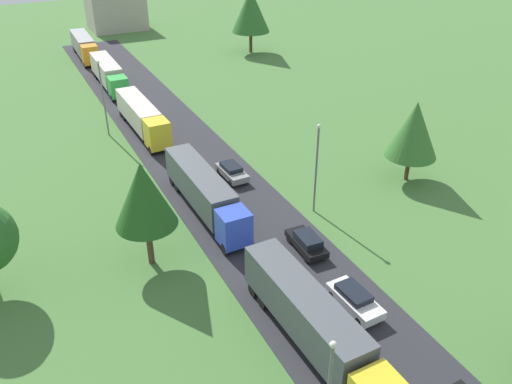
# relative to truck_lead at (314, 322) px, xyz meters

# --- Properties ---
(road) EXTENTS (10.00, 140.00, 0.06)m
(road) POSITION_rel_truck_lead_xyz_m (2.54, 12.46, -2.17)
(road) COLOR #2B2B30
(road) RESTS_ON ground
(lane_marking_centre) EXTENTS (0.16, 123.89, 0.01)m
(lane_marking_centre) POSITION_rel_truck_lead_xyz_m (2.54, 9.74, -2.13)
(lane_marking_centre) COLOR white
(lane_marking_centre) RESTS_ON road
(truck_lead) EXTENTS (2.83, 14.84, 3.75)m
(truck_lead) POSITION_rel_truck_lead_xyz_m (0.00, 0.00, 0.00)
(truck_lead) COLOR yellow
(truck_lead) RESTS_ON road
(truck_second) EXTENTS (2.58, 14.25, 3.68)m
(truck_second) POSITION_rel_truck_lead_xyz_m (-0.04, 18.31, -0.02)
(truck_second) COLOR blue
(truck_second) RESTS_ON road
(truck_third) EXTENTS (2.69, 13.85, 3.54)m
(truck_third) POSITION_rel_truck_lead_xyz_m (-0.04, 38.11, -0.09)
(truck_third) COLOR yellow
(truck_third) RESTS_ON road
(truck_fourth) EXTENTS (2.58, 13.68, 3.58)m
(truck_fourth) POSITION_rel_truck_lead_xyz_m (0.22, 56.27, -0.09)
(truck_fourth) COLOR green
(truck_fourth) RESTS_ON road
(truck_fifth) EXTENTS (2.76, 12.85, 3.60)m
(truck_fifth) POSITION_rel_truck_lead_xyz_m (-0.03, 72.84, -0.06)
(truck_fifth) COLOR orange
(truck_fifth) RESTS_ON road
(car_second) EXTENTS (2.06, 4.57, 1.44)m
(car_second) POSITION_rel_truck_lead_xyz_m (4.56, 1.84, -1.37)
(car_second) COLOR white
(car_second) RESTS_ON road
(car_third) EXTENTS (1.98, 4.37, 1.47)m
(car_third) POSITION_rel_truck_lead_xyz_m (5.12, 9.16, -1.37)
(car_third) COLOR black
(car_third) RESTS_ON road
(car_fourth) EXTENTS (1.97, 4.28, 1.41)m
(car_fourth) POSITION_rel_truck_lead_xyz_m (4.72, 22.99, -1.39)
(car_fourth) COLOR gray
(car_fourth) RESTS_ON road
(lamppost_second) EXTENTS (0.36, 0.36, 8.56)m
(lamppost_second) POSITION_rel_truck_lead_xyz_m (8.84, 14.03, 2.56)
(lamppost_second) COLOR slate
(lamppost_second) RESTS_ON ground
(lamppost_third) EXTENTS (0.36, 0.36, 8.97)m
(lamppost_third) POSITION_rel_truck_lead_xyz_m (-3.96, 39.29, 2.77)
(lamppost_third) COLOR slate
(lamppost_third) RESTS_ON ground
(tree_oak) EXTENTS (5.08, 5.08, 8.26)m
(tree_oak) POSITION_rel_truck_lead_xyz_m (20.39, 14.96, 3.26)
(tree_oak) COLOR #513823
(tree_oak) RESTS_ON ground
(tree_pine) EXTENTS (6.53, 6.53, 10.76)m
(tree_pine) POSITION_rel_truck_lead_xyz_m (26.76, 63.61, 4.96)
(tree_pine) COLOR #513823
(tree_pine) RESTS_ON ground
(tree_ash) EXTENTS (4.72, 4.72, 8.82)m
(tree_ash) POSITION_rel_truck_lead_xyz_m (-6.63, 13.31, 3.99)
(tree_ash) COLOR #513823
(tree_ash) RESTS_ON ground
(distant_building) EXTENTS (10.67, 9.07, 7.01)m
(distant_building) POSITION_rel_truck_lead_xyz_m (10.11, 91.51, 1.31)
(distant_building) COLOR #B2A899
(distant_building) RESTS_ON ground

